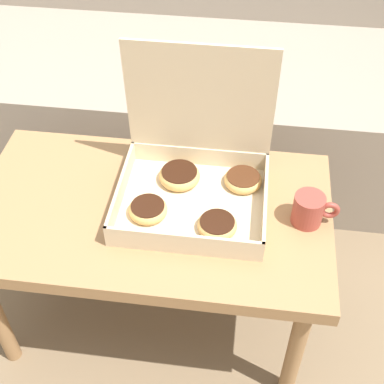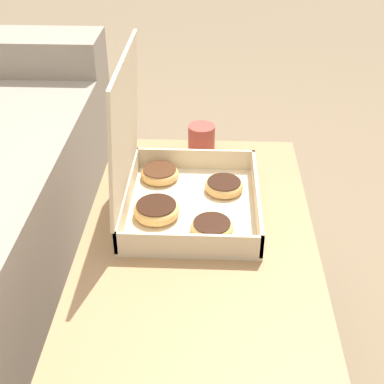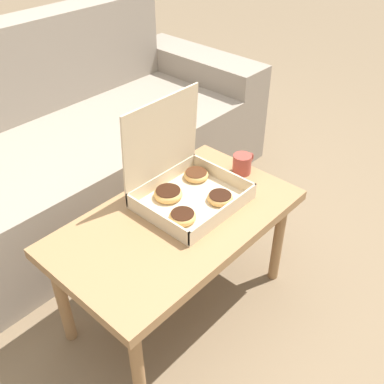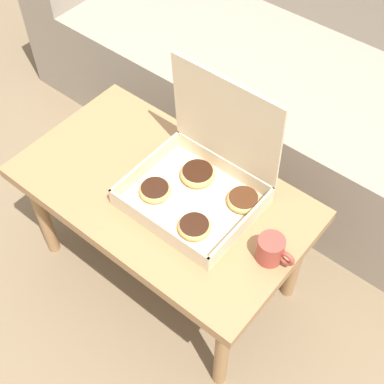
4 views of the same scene
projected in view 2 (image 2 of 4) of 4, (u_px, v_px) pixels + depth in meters
name	position (u px, v px, depth m)	size (l,w,h in m)	color
ground_plane	(170.00, 370.00, 1.49)	(12.00, 12.00, 0.00)	#756047
coffee_table	(198.00, 254.00, 1.25)	(0.93, 0.53, 0.48)	#997047
pastry_box	(175.00, 185.00, 1.27)	(0.37, 0.32, 0.38)	beige
coffee_mug	(201.00, 138.00, 1.53)	(0.11, 0.08, 0.08)	#993D33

